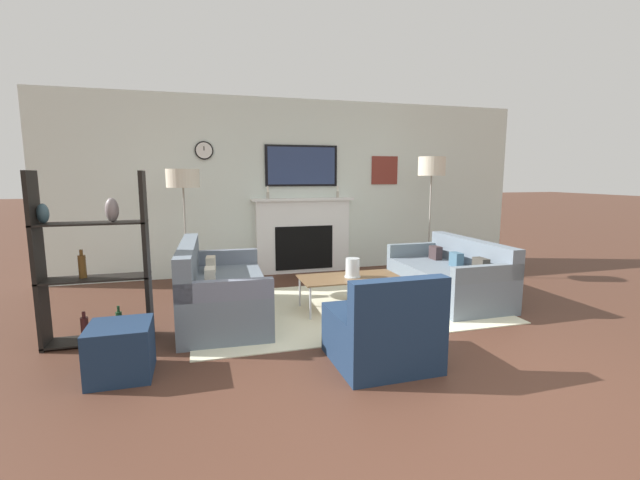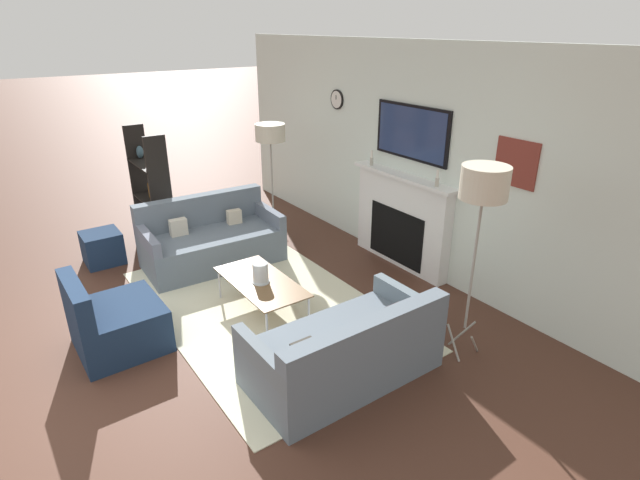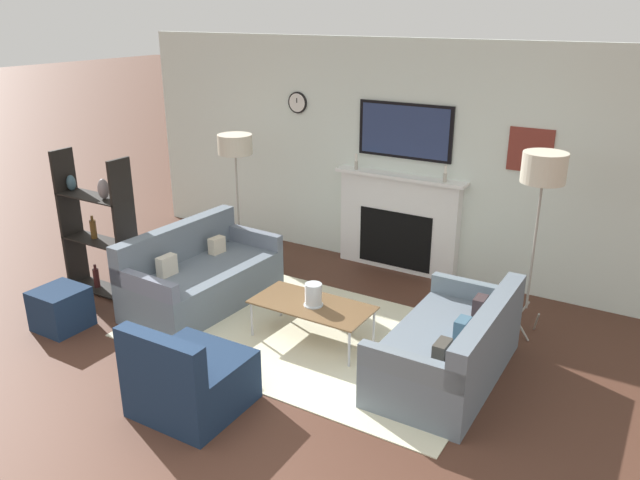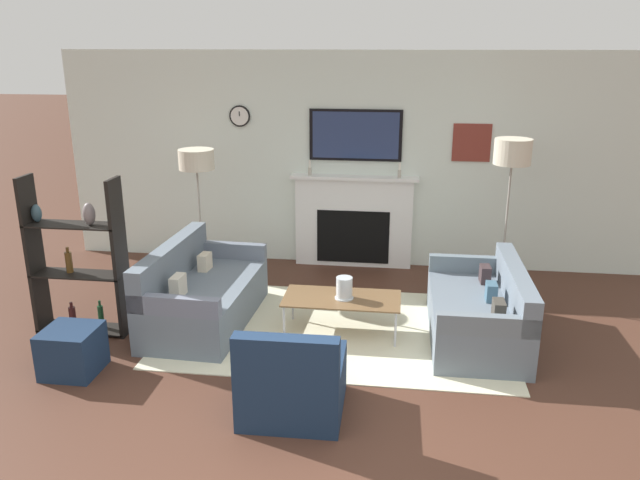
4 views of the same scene
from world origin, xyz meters
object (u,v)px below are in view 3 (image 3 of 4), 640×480
Objects in this scene: couch_left at (200,278)px; floor_lamp_left at (235,146)px; hurricane_candle at (313,296)px; coffee_table at (312,306)px; shelf_unit at (97,228)px; floor_lamp_right at (544,171)px; ottoman at (61,309)px; armchair at (189,380)px; couch_right at (451,350)px.

floor_lamp_left is at bearing 107.22° from couch_left.
coffee_table is at bearing 151.31° from hurricane_candle.
couch_left is at bearing 176.68° from hurricane_candle.
coffee_table is 0.73× the size of shelf_unit.
floor_lamp_right reaches higher than couch_left.
shelf_unit is at bearing 111.29° from ottoman.
armchair reaches higher than coffee_table.
floor_lamp_left is (-1.81, 1.20, 1.11)m from coffee_table.
floor_lamp_left is at bearing 78.82° from ottoman.
couch_left reaches higher than hurricane_candle.
coffee_table is 5.27× the size of hurricane_candle.
armchair is at bearing -136.53° from couch_right.
ottoman is at bearing -162.30° from couch_right.
floor_lamp_right is at bearing 53.58° from armchair.
ottoman is at bearing -68.71° from shelf_unit.
armchair is at bearing -99.49° from coffee_table.
couch_right reaches higher than hurricane_candle.
floor_lamp_left reaches higher than ottoman.
ottoman is at bearing -150.12° from floor_lamp_right.
floor_lamp_right is at bearing 0.00° from floor_lamp_left.
armchair reaches higher than hurricane_candle.
couch_left is 1.09× the size of shelf_unit.
couch_left is 1.41m from ottoman.
couch_left is 1.06× the size of floor_lamp_left.
floor_lamp_right is (1.94, 2.63, 1.37)m from armchair.
hurricane_candle is 2.37m from floor_lamp_right.
floor_lamp_left reaches higher than shelf_unit.
couch_left is 2.18× the size of armchair.
floor_lamp_right is 4.79m from ottoman.
couch_right is at bearing -0.03° from couch_left.
coffee_table is (-1.35, -0.07, 0.09)m from couch_right.
couch_right is 1.01× the size of floor_lamp_left.
floor_lamp_left is (-0.35, 1.12, 1.18)m from couch_left.
couch_right is 1.81m from floor_lamp_right.
armchair is 2.05m from ottoman.
couch_left is at bearing 179.97° from couch_right.
coffee_table is (0.24, 1.44, 0.09)m from armchair.
floor_lamp_right reaches higher than armchair.
shelf_unit is at bearing -160.90° from floor_lamp_right.
armchair is at bearing -59.17° from floor_lamp_left.
couch_left is 1.67m from floor_lamp_left.
couch_right is at bearing 5.18° from shelf_unit.
couch_right is (2.81, -0.00, -0.02)m from couch_left.
coffee_table is 2.51m from ottoman.
hurricane_candle is 0.13× the size of floor_lamp_left.
armchair is at bearing -26.30° from shelf_unit.
armchair is 3.55m from floor_lamp_right.
ottoman is (-2.26, -1.08, -0.15)m from coffee_table.
floor_lamp_left is (-3.16, 1.12, 1.21)m from couch_right.
floor_lamp_right is at bearing 29.88° from ottoman.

